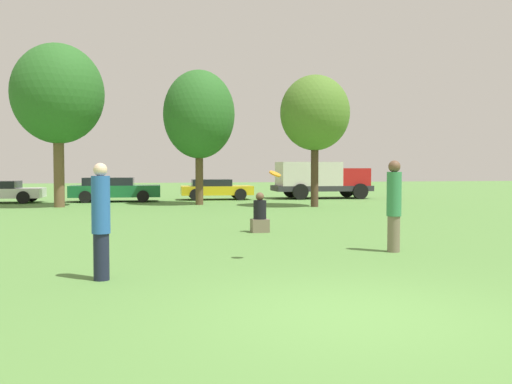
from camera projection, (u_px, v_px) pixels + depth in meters
ground_plane at (353, 315)px, 6.63m from camera, size 120.00×120.00×0.00m
person_thrower at (101, 220)px, 8.63m from camera, size 0.28×0.28×1.80m
person_catcher at (394, 204)px, 11.54m from camera, size 0.30×0.30×1.88m
frisbee at (275, 174)px, 10.36m from camera, size 0.24×0.22×0.16m
bystander_sitting at (260, 216)px, 15.11m from camera, size 0.46×0.38×1.07m
tree_0 at (58, 94)px, 24.59m from camera, size 3.96×3.96×7.13m
tree_1 at (199, 115)px, 26.24m from camera, size 3.32×3.32×6.27m
tree_2 at (315, 113)px, 24.88m from camera, size 3.07×3.07×5.82m
parked_car_white at (1, 191)px, 27.79m from camera, size 3.90×2.14×1.08m
parked_car_green at (114, 189)px, 28.79m from camera, size 4.57×2.16×1.23m
parked_car_yellow at (215, 189)px, 30.65m from camera, size 3.92×2.08×1.11m
delivery_truck_red at (320, 178)px, 31.89m from camera, size 5.53×2.71×2.05m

